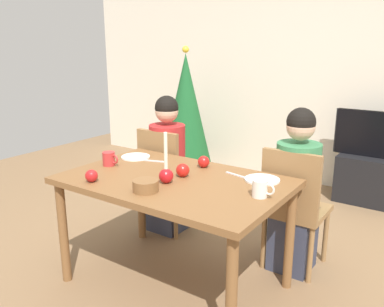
{
  "coord_description": "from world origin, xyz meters",
  "views": [
    {
      "loc": [
        1.46,
        -1.93,
        1.57
      ],
      "look_at": [
        0.0,
        0.2,
        0.87
      ],
      "focal_mm": 37.62,
      "sensor_mm": 36.0,
      "label": 1
    }
  ],
  "objects_px": {
    "chair_left": "(165,174)",
    "plate_left": "(136,157)",
    "dining_table": "(174,191)",
    "christmas_tree": "(186,111)",
    "person_right_child": "(296,194)",
    "mug_right": "(260,188)",
    "tv_stand": "(370,180)",
    "apple_by_right_mug": "(204,162)",
    "apple_near_candle": "(91,176)",
    "plate_right": "(262,180)",
    "apple_by_left_plate": "(183,170)",
    "person_left_child": "(168,167)",
    "chair_right": "(294,203)",
    "bowl_walnuts": "(146,186)",
    "mug_left": "(109,159)",
    "candle_centerpiece": "(166,173)",
    "tv": "(376,135)"
  },
  "relations": [
    {
      "from": "person_right_child",
      "to": "mug_right",
      "type": "bearing_deg",
      "value": -89.06
    },
    {
      "from": "bowl_walnuts",
      "to": "chair_right",
      "type": "bearing_deg",
      "value": 57.02
    },
    {
      "from": "dining_table",
      "to": "apple_by_left_plate",
      "type": "xyz_separation_m",
      "value": [
        0.02,
        0.06,
        0.13
      ]
    },
    {
      "from": "chair_left",
      "to": "person_right_child",
      "type": "relative_size",
      "value": 0.77
    },
    {
      "from": "tv",
      "to": "mug_left",
      "type": "xyz_separation_m",
      "value": [
        -1.32,
        -2.33,
        0.09
      ]
    },
    {
      "from": "chair_right",
      "to": "christmas_tree",
      "type": "height_order",
      "value": "christmas_tree"
    },
    {
      "from": "plate_left",
      "to": "apple_near_candle",
      "type": "height_order",
      "value": "apple_near_candle"
    },
    {
      "from": "chair_left",
      "to": "apple_by_right_mug",
      "type": "bearing_deg",
      "value": -27.48
    },
    {
      "from": "christmas_tree",
      "to": "apple_by_left_plate",
      "type": "relative_size",
      "value": 17.82
    },
    {
      "from": "tv_stand",
      "to": "mug_left",
      "type": "bearing_deg",
      "value": -119.49
    },
    {
      "from": "mug_right",
      "to": "bowl_walnuts",
      "type": "relative_size",
      "value": 0.87
    },
    {
      "from": "chair_left",
      "to": "apple_by_right_mug",
      "type": "xyz_separation_m",
      "value": [
        0.57,
        -0.3,
        0.28
      ]
    },
    {
      "from": "candle_centerpiece",
      "to": "plate_right",
      "type": "distance_m",
      "value": 0.6
    },
    {
      "from": "person_right_child",
      "to": "candle_centerpiece",
      "type": "bearing_deg",
      "value": -127.71
    },
    {
      "from": "person_left_child",
      "to": "chair_right",
      "type": "bearing_deg",
      "value": -1.65
    },
    {
      "from": "chair_right",
      "to": "apple_by_left_plate",
      "type": "height_order",
      "value": "chair_right"
    },
    {
      "from": "person_right_child",
      "to": "person_left_child",
      "type": "bearing_deg",
      "value": 180.0
    },
    {
      "from": "apple_near_candle",
      "to": "apple_by_right_mug",
      "type": "height_order",
      "value": "apple_by_right_mug"
    },
    {
      "from": "chair_right",
      "to": "bowl_walnuts",
      "type": "relative_size",
      "value": 5.97
    },
    {
      "from": "chair_left",
      "to": "apple_near_candle",
      "type": "bearing_deg",
      "value": -79.94
    },
    {
      "from": "person_left_child",
      "to": "bowl_walnuts",
      "type": "distance_m",
      "value": 1.09
    },
    {
      "from": "plate_left",
      "to": "tv",
      "type": "bearing_deg",
      "value": 57.92
    },
    {
      "from": "candle_centerpiece",
      "to": "bowl_walnuts",
      "type": "distance_m",
      "value": 0.18
    },
    {
      "from": "chair_right",
      "to": "mug_right",
      "type": "xyz_separation_m",
      "value": [
        0.01,
        -0.59,
        0.29
      ]
    },
    {
      "from": "plate_left",
      "to": "apple_by_left_plate",
      "type": "distance_m",
      "value": 0.58
    },
    {
      "from": "candle_centerpiece",
      "to": "apple_by_right_mug",
      "type": "relative_size",
      "value": 3.9
    },
    {
      "from": "apple_near_candle",
      "to": "apple_by_left_plate",
      "type": "relative_size",
      "value": 0.9
    },
    {
      "from": "apple_near_candle",
      "to": "dining_table",
      "type": "bearing_deg",
      "value": 41.29
    },
    {
      "from": "chair_left",
      "to": "apple_near_candle",
      "type": "xyz_separation_m",
      "value": [
        0.17,
        -0.94,
        0.28
      ]
    },
    {
      "from": "person_left_child",
      "to": "christmas_tree",
      "type": "height_order",
      "value": "christmas_tree"
    },
    {
      "from": "mug_left",
      "to": "apple_by_left_plate",
      "type": "bearing_deg",
      "value": 8.85
    },
    {
      "from": "chair_right",
      "to": "plate_right",
      "type": "relative_size",
      "value": 4.1
    },
    {
      "from": "christmas_tree",
      "to": "apple_by_right_mug",
      "type": "distance_m",
      "value": 2.1
    },
    {
      "from": "apple_near_candle",
      "to": "apple_by_left_plate",
      "type": "height_order",
      "value": "apple_by_left_plate"
    },
    {
      "from": "dining_table",
      "to": "christmas_tree",
      "type": "xyz_separation_m",
      "value": [
        -1.29,
        1.95,
        0.14
      ]
    },
    {
      "from": "person_left_child",
      "to": "tv",
      "type": "bearing_deg",
      "value": 51.55
    },
    {
      "from": "tv_stand",
      "to": "apple_by_right_mug",
      "type": "height_order",
      "value": "apple_by_right_mug"
    },
    {
      "from": "bowl_walnuts",
      "to": "mug_left",
      "type": "bearing_deg",
      "value": 155.74
    },
    {
      "from": "chair_left",
      "to": "plate_left",
      "type": "height_order",
      "value": "chair_left"
    },
    {
      "from": "christmas_tree",
      "to": "apple_near_candle",
      "type": "xyz_separation_m",
      "value": [
        0.9,
        -2.29,
        -0.02
      ]
    },
    {
      "from": "tv_stand",
      "to": "bowl_walnuts",
      "type": "distance_m",
      "value": 2.74
    },
    {
      "from": "person_left_child",
      "to": "apple_by_right_mug",
      "type": "relative_size",
      "value": 14.38
    },
    {
      "from": "plate_left",
      "to": "mug_right",
      "type": "distance_m",
      "value": 1.14
    },
    {
      "from": "dining_table",
      "to": "apple_by_left_plate",
      "type": "relative_size",
      "value": 16.04
    },
    {
      "from": "chair_left",
      "to": "christmas_tree",
      "type": "bearing_deg",
      "value": 118.68
    },
    {
      "from": "candle_centerpiece",
      "to": "plate_right",
      "type": "relative_size",
      "value": 1.45
    },
    {
      "from": "tv",
      "to": "plate_left",
      "type": "height_order",
      "value": "tv"
    },
    {
      "from": "apple_by_right_mug",
      "to": "plate_right",
      "type": "bearing_deg",
      "value": -3.57
    },
    {
      "from": "tv_stand",
      "to": "mug_right",
      "type": "distance_m",
      "value": 2.36
    },
    {
      "from": "mug_right",
      "to": "plate_right",
      "type": "bearing_deg",
      "value": 112.49
    }
  ]
}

